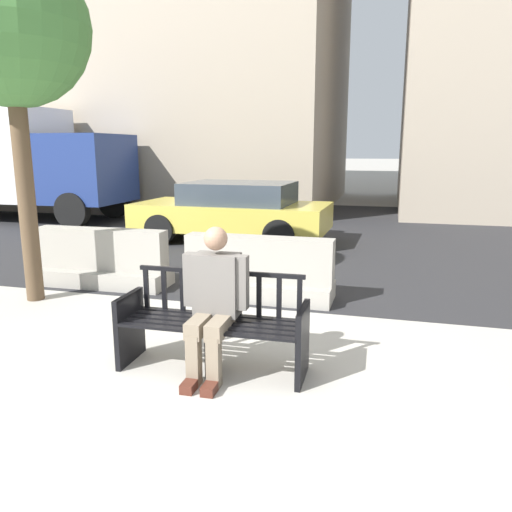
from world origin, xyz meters
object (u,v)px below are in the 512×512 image
Objects in this scene: street_tree at (10,30)px; delivery_truck at (3,159)px; seated_person at (214,298)px; jersey_barrier_left at (102,262)px; street_bench at (213,327)px; car_taxi_near at (234,211)px; jersey_barrier_centre at (258,273)px.

street_tree is 0.64× the size of delivery_truck.
jersey_barrier_left is at bearing 138.03° from seated_person.
street_tree reaches higher than street_bench.
seated_person is 0.30× the size of street_tree.
street_bench is at bearing 119.36° from seated_person.
delivery_truck is at bearing 139.58° from jersey_barrier_left.
jersey_barrier_left is 8.70m from delivery_truck.
seated_person is at bearing -41.97° from jersey_barrier_left.
seated_person is 0.65× the size of jersey_barrier_left.
street_bench is at bearing -73.96° from car_taxi_near.
street_tree is (-0.47, -0.88, 3.03)m from jersey_barrier_left.
seated_person is (0.03, -0.06, 0.29)m from street_bench.
street_tree is at bearing -118.06° from jersey_barrier_left.
car_taxi_near reaches higher than jersey_barrier_left.
jersey_barrier_left is at bearing 138.38° from street_bench.
street_bench is 2.26m from jersey_barrier_centre.
jersey_barrier_centre is 4.34m from car_taxi_near.
street_bench is 0.30m from seated_person.
car_taxi_near is (-1.62, 4.01, 0.32)m from jersey_barrier_centre.
delivery_truck is (-6.07, 6.46, -1.69)m from street_tree.
street_bench is 4.48m from street_tree.
seated_person reaches higher than street_bench.
delivery_truck reaches higher than seated_person.
car_taxi_near is (0.77, 3.98, 0.32)m from jersey_barrier_left.
jersey_barrier_left is at bearing -40.42° from delivery_truck.
street_bench is 1.29× the size of seated_person.
street_bench is 0.39× the size of street_tree.
street_bench is 0.25× the size of delivery_truck.
street_bench is 0.41× the size of car_taxi_near.
jersey_barrier_centre is 2.39m from jersey_barrier_left.
jersey_barrier_centre is 0.48× the size of car_taxi_near.
seated_person reaches higher than car_taxi_near.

